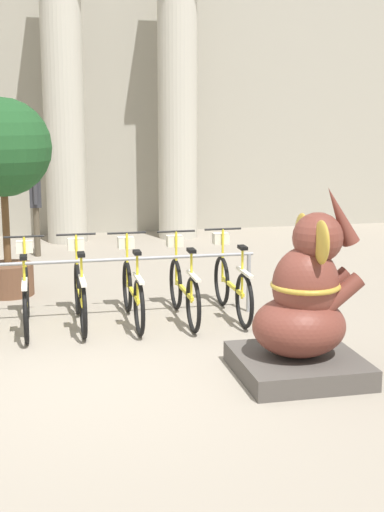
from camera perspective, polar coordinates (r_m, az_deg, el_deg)
name	(u,v)px	position (r m, az deg, el deg)	size (l,w,h in m)	color
ground_plane	(108,378)	(6.92, -6.75, -9.69)	(60.00, 60.00, 0.00)	gray
building_facade	(61,87)	(15.06, -10.46, 13.14)	(20.00, 0.20, 6.00)	#A39E8E
column_middle	(64,106)	(14.05, -10.24, 11.75)	(0.97, 0.97, 5.16)	#BCB7A8
column_right	(177,106)	(14.32, -1.17, 11.92)	(0.97, 0.97, 5.16)	#BCB7A8
bike_rack	(105,272)	(8.63, -6.99, -1.27)	(3.71, 0.05, 0.77)	gray
bicycle_1	(26,295)	(8.51, -13.14, -3.08)	(0.48, 1.69, 1.03)	black
bicycle_2	(80,292)	(8.55, -8.96, -2.85)	(0.48, 1.69, 1.03)	black
bicycle_3	(132,290)	(8.58, -4.80, -2.69)	(0.48, 1.69, 1.03)	black
bicycle_4	(183,287)	(8.67, -0.70, -2.51)	(0.48, 1.69, 1.03)	black
bicycle_5	(232,284)	(8.86, 3.18, -2.22)	(0.48, 1.69, 1.03)	black
elephant_statue	(304,313)	(6.85, 8.92, -4.52)	(1.17, 1.17, 1.84)	#4C4742
person_pedestrian	(35,195)	(12.80, -12.43, 4.77)	(0.23, 0.47, 1.77)	brown
potted_tree	(2,159)	(9.95, -14.92, 7.54)	(1.33, 1.33, 2.69)	brown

